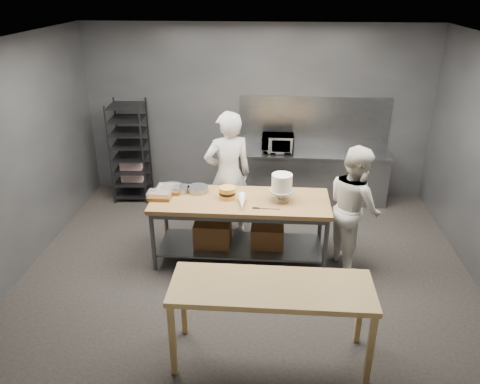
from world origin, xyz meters
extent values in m
plane|color=black|center=(0.00, 0.00, 0.00)|extent=(6.00, 6.00, 0.00)
cube|color=#4C4F54|center=(0.00, 2.50, 1.50)|extent=(6.00, 0.04, 3.00)
cube|color=brown|center=(-0.12, 0.17, 0.89)|extent=(2.40, 0.90, 0.06)
cube|color=#47494C|center=(-0.12, 0.17, 0.20)|extent=(2.25, 0.75, 0.03)
cylinder|color=#47494C|center=(-1.26, -0.22, 0.43)|extent=(0.06, 0.06, 0.86)
cylinder|color=#47494C|center=(-1.26, 0.56, 0.43)|extent=(0.06, 0.06, 0.86)
cylinder|color=#47494C|center=(1.02, -0.22, 0.43)|extent=(0.06, 0.06, 0.86)
cylinder|color=#47494C|center=(1.02, 0.56, 0.43)|extent=(0.06, 0.06, 0.86)
cube|color=brown|center=(-0.50, 0.16, 0.39)|extent=(0.50, 0.40, 0.35)
cube|color=brown|center=(0.26, 0.20, 0.36)|extent=(0.45, 0.38, 0.30)
cube|color=#A47F44|center=(0.33, -1.73, 0.87)|extent=(2.00, 0.70, 0.06)
cube|color=#A47F44|center=(-0.62, -2.03, 0.42)|extent=(0.06, 0.06, 0.84)
cube|color=#A47F44|center=(-0.62, -1.43, 0.42)|extent=(0.06, 0.06, 0.84)
cube|color=#A47F44|center=(1.28, -2.03, 0.42)|extent=(0.06, 0.06, 0.84)
cube|color=#A47F44|center=(1.28, -1.43, 0.42)|extent=(0.06, 0.06, 0.84)
cube|color=slate|center=(1.00, 2.18, 0.88)|extent=(2.60, 0.60, 0.04)
cube|color=slate|center=(1.00, 2.18, 0.43)|extent=(2.56, 0.56, 0.86)
cube|color=slate|center=(1.00, 2.48, 1.35)|extent=(2.60, 0.02, 0.90)
cube|color=black|center=(-2.20, 2.10, 0.88)|extent=(0.64, 0.69, 1.75)
cube|color=silver|center=(-2.20, 2.10, 0.54)|extent=(0.40, 0.27, 0.45)
imported|color=silver|center=(-0.35, 0.85, 0.98)|extent=(0.83, 0.69, 1.96)
imported|color=silver|center=(1.41, 0.18, 0.85)|extent=(0.88, 0.99, 1.71)
imported|color=black|center=(0.38, 2.18, 1.05)|extent=(0.54, 0.37, 0.30)
cylinder|color=#AAA288|center=(0.43, 0.17, 0.93)|extent=(0.20, 0.20, 0.02)
cylinder|color=#AAA288|center=(0.43, 0.17, 1.00)|extent=(0.06, 0.06, 0.12)
cylinder|color=#AAA288|center=(0.43, 0.17, 1.07)|extent=(0.34, 0.34, 0.02)
cylinder|color=white|center=(0.43, 0.17, 1.19)|extent=(0.27, 0.27, 0.22)
cylinder|color=gold|center=(-0.30, 0.19, 0.95)|extent=(0.22, 0.22, 0.06)
cylinder|color=black|center=(-0.30, 0.19, 1.00)|extent=(0.22, 0.22, 0.04)
cylinder|color=gold|center=(-0.30, 0.19, 1.05)|extent=(0.22, 0.22, 0.06)
cylinder|color=gray|center=(-0.96, 0.36, 0.96)|extent=(0.23, 0.23, 0.07)
cylinder|color=gray|center=(-0.73, 0.37, 0.96)|extent=(0.29, 0.29, 0.07)
cylinder|color=gray|center=(-1.11, 0.40, 0.96)|extent=(0.29, 0.29, 0.07)
cone|color=white|center=(-0.08, -0.04, 0.98)|extent=(0.15, 0.39, 0.12)
cube|color=slate|center=(0.28, -0.10, 0.92)|extent=(0.28, 0.02, 0.00)
cube|color=black|center=(0.10, -0.10, 0.93)|extent=(0.09, 0.02, 0.02)
cube|color=#A86321|center=(-1.21, 0.10, 0.95)|extent=(0.30, 0.20, 0.05)
cube|color=silver|center=(-1.21, 0.10, 1.00)|extent=(0.31, 0.21, 0.06)
cube|color=#A86321|center=(-1.12, 0.31, 0.95)|extent=(0.30, 0.20, 0.05)
cube|color=silver|center=(-1.12, 0.31, 1.00)|extent=(0.31, 0.21, 0.06)
camera|label=1|loc=(0.30, -5.51, 3.63)|focal=35.00mm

